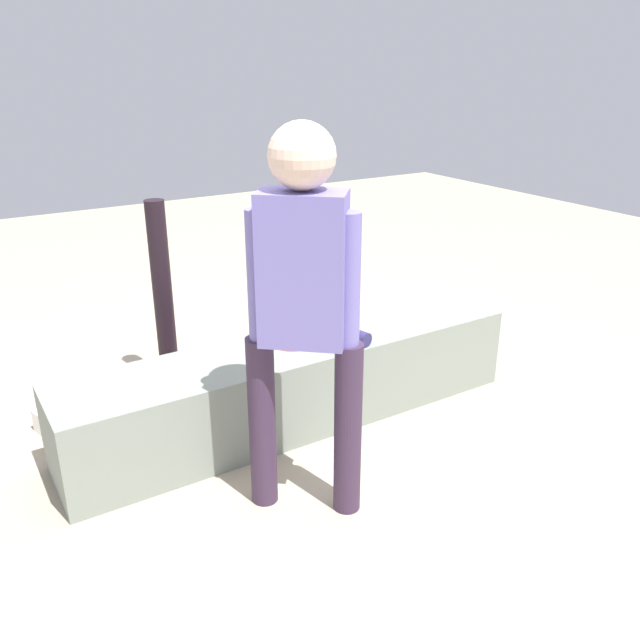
{
  "coord_description": "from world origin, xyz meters",
  "views": [
    {
      "loc": [
        -1.52,
        -2.68,
        1.82
      ],
      "look_at": [
        -0.05,
        -0.31,
        0.7
      ],
      "focal_mm": 36.68,
      "sensor_mm": 36.0,
      "label": 1
    }
  ],
  "objects_px": {
    "cake_box_white": "(74,419)",
    "water_bottle_near_gift": "(328,324)",
    "cake_plate": "(293,339)",
    "water_bottle_far_side": "(364,335)",
    "handbag_black_leather": "(325,336)",
    "child_seated": "(333,298)",
    "party_cup_red": "(183,400)",
    "adult_standing": "(303,294)",
    "gift_bag": "(297,312)"
  },
  "relations": [
    {
      "from": "cake_plate",
      "to": "water_bottle_far_side",
      "type": "bearing_deg",
      "value": 32.8
    },
    {
      "from": "adult_standing",
      "to": "water_bottle_near_gift",
      "type": "relative_size",
      "value": 8.96
    },
    {
      "from": "gift_bag",
      "to": "handbag_black_leather",
      "type": "height_order",
      "value": "handbag_black_leather"
    },
    {
      "from": "water_bottle_near_gift",
      "to": "water_bottle_far_side",
      "type": "height_order",
      "value": "water_bottle_far_side"
    },
    {
      "from": "party_cup_red",
      "to": "cake_box_white",
      "type": "relative_size",
      "value": 0.32
    },
    {
      "from": "party_cup_red",
      "to": "child_seated",
      "type": "bearing_deg",
      "value": -32.3
    },
    {
      "from": "cake_box_white",
      "to": "water_bottle_near_gift",
      "type": "bearing_deg",
      "value": 11.4
    },
    {
      "from": "adult_standing",
      "to": "handbag_black_leather",
      "type": "relative_size",
      "value": 4.56
    },
    {
      "from": "water_bottle_far_side",
      "to": "handbag_black_leather",
      "type": "relative_size",
      "value": 0.61
    },
    {
      "from": "water_bottle_far_side",
      "to": "cake_plate",
      "type": "bearing_deg",
      "value": -147.2
    },
    {
      "from": "gift_bag",
      "to": "water_bottle_near_gift",
      "type": "xyz_separation_m",
      "value": [
        0.14,
        -0.2,
        -0.05
      ]
    },
    {
      "from": "adult_standing",
      "to": "cake_box_white",
      "type": "distance_m",
      "value": 1.65
    },
    {
      "from": "gift_bag",
      "to": "handbag_black_leather",
      "type": "xyz_separation_m",
      "value": [
        -0.05,
        -0.46,
        -0.01
      ]
    },
    {
      "from": "adult_standing",
      "to": "cake_plate",
      "type": "distance_m",
      "value": 0.89
    },
    {
      "from": "gift_bag",
      "to": "handbag_black_leather",
      "type": "relative_size",
      "value": 0.86
    },
    {
      "from": "handbag_black_leather",
      "to": "cake_plate",
      "type": "bearing_deg",
      "value": -133.58
    },
    {
      "from": "gift_bag",
      "to": "child_seated",
      "type": "bearing_deg",
      "value": -110.33
    },
    {
      "from": "child_seated",
      "to": "handbag_black_leather",
      "type": "distance_m",
      "value": 0.9
    },
    {
      "from": "party_cup_red",
      "to": "adult_standing",
      "type": "bearing_deg",
      "value": -81.94
    },
    {
      "from": "adult_standing",
      "to": "water_bottle_far_side",
      "type": "bearing_deg",
      "value": 45.82
    },
    {
      "from": "child_seated",
      "to": "party_cup_red",
      "type": "bearing_deg",
      "value": 147.7
    },
    {
      "from": "water_bottle_near_gift",
      "to": "water_bottle_far_side",
      "type": "xyz_separation_m",
      "value": [
        0.08,
        -0.33,
        0.02
      ]
    },
    {
      "from": "water_bottle_near_gift",
      "to": "party_cup_red",
      "type": "xyz_separation_m",
      "value": [
        -1.25,
        -0.46,
        -0.03
      ]
    },
    {
      "from": "cake_plate",
      "to": "party_cup_red",
      "type": "height_order",
      "value": "cake_plate"
    },
    {
      "from": "child_seated",
      "to": "water_bottle_near_gift",
      "type": "relative_size",
      "value": 2.68
    },
    {
      "from": "child_seated",
      "to": "water_bottle_far_side",
      "type": "distance_m",
      "value": 1.02
    },
    {
      "from": "child_seated",
      "to": "water_bottle_far_side",
      "type": "xyz_separation_m",
      "value": [
        0.62,
        0.57,
        -0.56
      ]
    },
    {
      "from": "cake_plate",
      "to": "cake_box_white",
      "type": "xyz_separation_m",
      "value": [
        -1.03,
        0.51,
        -0.41
      ]
    },
    {
      "from": "water_bottle_far_side",
      "to": "handbag_black_leather",
      "type": "distance_m",
      "value": 0.28
    },
    {
      "from": "adult_standing",
      "to": "child_seated",
      "type": "bearing_deg",
      "value": 48.92
    },
    {
      "from": "party_cup_red",
      "to": "water_bottle_near_gift",
      "type": "bearing_deg",
      "value": 20.17
    },
    {
      "from": "cake_plate",
      "to": "water_bottle_far_side",
      "type": "xyz_separation_m",
      "value": [
        0.85,
        0.55,
        -0.37
      ]
    },
    {
      "from": "gift_bag",
      "to": "cake_box_white",
      "type": "xyz_separation_m",
      "value": [
        -1.67,
        -0.56,
        -0.08
      ]
    },
    {
      "from": "child_seated",
      "to": "cake_box_white",
      "type": "distance_m",
      "value": 1.5
    },
    {
      "from": "gift_bag",
      "to": "cake_box_white",
      "type": "bearing_deg",
      "value": -161.39
    },
    {
      "from": "water_bottle_near_gift",
      "to": "handbag_black_leather",
      "type": "bearing_deg",
      "value": -126.1
    },
    {
      "from": "cake_box_white",
      "to": "water_bottle_far_side",
      "type": "bearing_deg",
      "value": 1.11
    },
    {
      "from": "water_bottle_near_gift",
      "to": "handbag_black_leather",
      "type": "distance_m",
      "value": 0.33
    },
    {
      "from": "water_bottle_far_side",
      "to": "gift_bag",
      "type": "bearing_deg",
      "value": 112.03
    },
    {
      "from": "child_seated",
      "to": "party_cup_red",
      "type": "xyz_separation_m",
      "value": [
        -0.7,
        0.44,
        -0.61
      ]
    },
    {
      "from": "water_bottle_near_gift",
      "to": "handbag_black_leather",
      "type": "xyz_separation_m",
      "value": [
        -0.19,
        -0.26,
        0.05
      ]
    },
    {
      "from": "cake_plate",
      "to": "adult_standing",
      "type": "bearing_deg",
      "value": -115.9
    },
    {
      "from": "gift_bag",
      "to": "party_cup_red",
      "type": "xyz_separation_m",
      "value": [
        -1.11,
        -0.66,
        -0.09
      ]
    },
    {
      "from": "water_bottle_near_gift",
      "to": "water_bottle_far_side",
      "type": "bearing_deg",
      "value": -77.05
    },
    {
      "from": "cake_box_white",
      "to": "adult_standing",
      "type": "bearing_deg",
      "value": -58.55
    },
    {
      "from": "cake_box_white",
      "to": "handbag_black_leather",
      "type": "bearing_deg",
      "value": 3.62
    },
    {
      "from": "adult_standing",
      "to": "water_bottle_near_gift",
      "type": "xyz_separation_m",
      "value": [
        1.1,
        1.54,
        -0.89
      ]
    },
    {
      "from": "adult_standing",
      "to": "party_cup_red",
      "type": "relative_size",
      "value": 16.01
    },
    {
      "from": "child_seated",
      "to": "water_bottle_far_side",
      "type": "bearing_deg",
      "value": 42.75
    },
    {
      "from": "party_cup_red",
      "to": "cake_box_white",
      "type": "distance_m",
      "value": 0.57
    }
  ]
}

